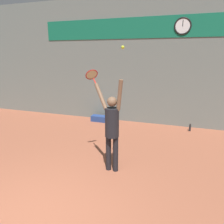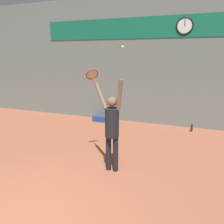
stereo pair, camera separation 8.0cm
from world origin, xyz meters
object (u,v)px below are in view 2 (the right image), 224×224
Objects in this scene: tennis_racket at (92,75)px; tennis_player at (112,126)px; tennis_ball at (123,47)px; water_bottle at (192,128)px; scoreboard_clock at (185,26)px; equipment_bag at (102,119)px.

tennis_player is at bearing -34.55° from tennis_racket.
tennis_player is 1.41m from tennis_racket.
water_bottle is at bearing 67.74° from tennis_ball.
tennis_player is 5.51× the size of tennis_racket.
tennis_racket is 5.72× the size of tennis_ball.
tennis_player is 1.80m from tennis_ball.
scoreboard_clock is 5.02m from tennis_player.
tennis_racket is at bearing -128.74° from water_bottle.
tennis_ball is (0.99, -0.62, 0.65)m from tennis_racket.
tennis_ball is at bearing -25.88° from tennis_player.
scoreboard_clock is 8.49× the size of tennis_ball.
water_bottle is at bearing 51.26° from tennis_racket.
tennis_racket is at bearing -71.28° from equipment_bag.
water_bottle is at bearing 63.29° from tennis_player.
tennis_ball is 0.09× the size of equipment_bag.
tennis_ball is at bearing -103.17° from scoreboard_clock.
tennis_player is (-1.28, -4.09, -2.62)m from scoreboard_clock.
scoreboard_clock is at bearing 141.39° from water_bottle.
water_bottle is at bearing -0.83° from equipment_bag.
tennis_ball is at bearing -112.26° from water_bottle.
tennis_racket is (-1.98, -3.61, -1.50)m from scoreboard_clock.
tennis_racket reaches higher than water_bottle.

